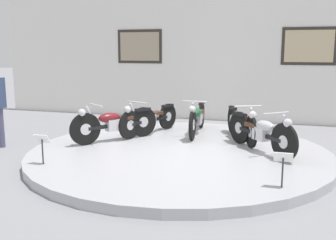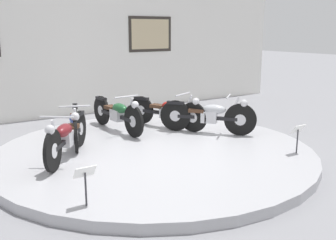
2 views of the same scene
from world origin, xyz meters
name	(u,v)px [view 1 (image 1 of 2)]	position (x,y,z in m)	size (l,w,h in m)	color
ground_plane	(179,157)	(0.00, 0.00, 0.00)	(60.00, 60.00, 0.00)	gray
display_platform	(179,154)	(0.00, 0.00, 0.08)	(5.68, 5.68, 0.16)	#ADADB2
back_wall	(219,53)	(0.00, 4.30, 1.93)	(14.00, 0.22, 3.86)	white
motorcycle_maroon	(114,123)	(-1.50, 0.30, 0.54)	(1.26, 1.62, 0.80)	black
motorcycle_blue	(148,118)	(-1.04, 1.15, 0.53)	(0.76, 1.86, 0.78)	black
motorcycle_green	(197,117)	(0.00, 1.50, 0.54)	(0.54, 2.00, 0.80)	black
motorcycle_red	(242,122)	(1.04, 1.15, 0.54)	(0.84, 1.84, 0.79)	black
motorcycle_silver	(262,131)	(1.50, 0.30, 0.55)	(1.35, 1.55, 0.80)	black
info_placard_front_left	(42,143)	(-1.91, -1.59, 0.52)	(0.26, 0.11, 0.51)	#333338
info_placard_front_centre	(283,162)	(1.91, -1.59, 0.52)	(0.26, 0.11, 0.51)	#333338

